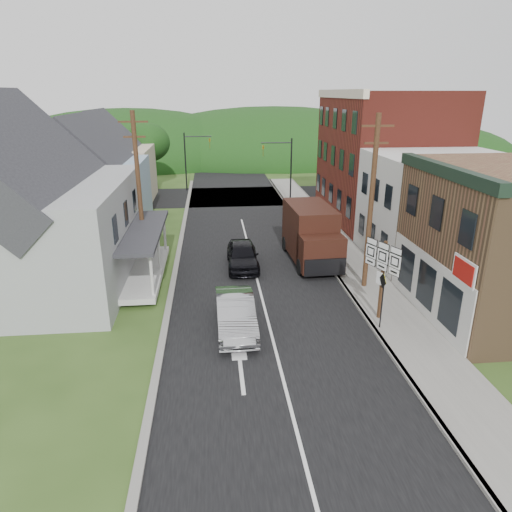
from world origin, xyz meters
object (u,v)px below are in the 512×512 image
object	(u,v)px
silver_sedan	(236,314)
warning_sign	(383,293)
delivery_van	(311,235)
dark_sedan	(243,255)
route_sign_cluster	(382,269)

from	to	relation	value
silver_sedan	warning_sign	xyz separation A→B (m)	(6.28, -0.68, 1.03)
delivery_van	warning_sign	world-z (taller)	delivery_van
dark_sedan	silver_sedan	bearing A→B (deg)	-95.73
warning_sign	dark_sedan	bearing A→B (deg)	122.26
silver_sedan	warning_sign	distance (m)	6.40
dark_sedan	route_sign_cluster	xyz separation A→B (m)	(5.69, -7.37, 1.77)
silver_sedan	warning_sign	size ratio (longest dim) A/B	1.81
dark_sedan	warning_sign	world-z (taller)	warning_sign
dark_sedan	warning_sign	size ratio (longest dim) A/B	1.74
warning_sign	silver_sedan	bearing A→B (deg)	172.73
dark_sedan	delivery_van	distance (m)	4.41
dark_sedan	route_sign_cluster	size ratio (longest dim) A/B	1.22
silver_sedan	route_sign_cluster	world-z (taller)	route_sign_cluster
route_sign_cluster	warning_sign	xyz separation A→B (m)	(-0.25, -0.89, -0.74)
route_sign_cluster	warning_sign	size ratio (longest dim) A/B	1.42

